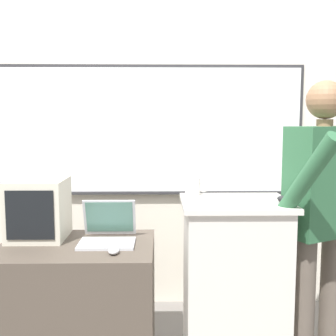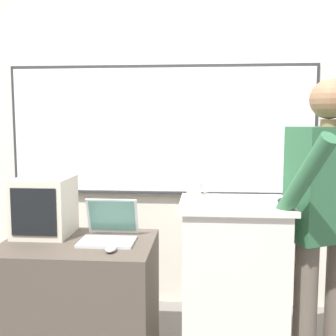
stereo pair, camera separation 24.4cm
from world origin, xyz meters
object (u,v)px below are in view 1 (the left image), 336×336
Objects in this scene: side_desk at (78,308)px; crt_monitor at (38,209)px; wireless_keyboard at (234,201)px; computer_mouse_by_laptop at (114,251)px; coffee_mug at (194,187)px; laptop at (108,231)px; lectern_podium at (234,288)px; person_presenter at (322,208)px; computer_mouse_by_keyboard at (283,199)px.

crt_monitor reaches higher than side_desk.
side_desk is 1.98× the size of wireless_keyboard.
wireless_keyboard is 4.55× the size of computer_mouse_by_laptop.
side_desk is 1.13m from wireless_keyboard.
crt_monitor is at bearing 178.89° from coffee_mug.
wireless_keyboard is at bearing -7.83° from side_desk.
side_desk is at bearing -161.65° from laptop.
laptop is 0.71× the size of wireless_keyboard.
lectern_podium is 0.93m from side_desk.
side_desk is at bearing 143.67° from computer_mouse_by_laptop.
computer_mouse_by_laptop is at bearing 159.42° from person_presenter.
side_desk is at bearing -170.34° from coffee_mug.
computer_mouse_by_keyboard is 0.53m from coffee_mug.
computer_mouse_by_keyboard reaches higher than computer_mouse_by_laptop.
crt_monitor is at bearing 147.61° from computer_mouse_by_laptop.
computer_mouse_by_keyboard reaches higher than side_desk.
computer_mouse_by_laptop is 0.68× the size of coffee_mug.
coffee_mug is at bearing 9.66° from side_desk.
laptop is 3.24× the size of computer_mouse_by_laptop.
coffee_mug is (0.46, 0.29, 0.30)m from computer_mouse_by_laptop.
person_presenter is 1.25m from laptop.
laptop is 0.45m from crt_monitor.
person_presenter reaches higher than wireless_keyboard.
wireless_keyboard reaches higher than laptop.
computer_mouse_by_laptop is at bearing -32.39° from crt_monitor.
laptop is (-0.74, 0.12, 0.31)m from lectern_podium.
side_desk is 0.64m from crt_monitor.
computer_mouse_by_keyboard is at bearing 167.40° from person_presenter.
wireless_keyboard is (0.90, -0.12, 0.67)m from side_desk.
wireless_keyboard is at bearing 161.71° from person_presenter.
side_desk is at bearing 172.17° from wireless_keyboard.
wireless_keyboard is at bearing -12.73° from crt_monitor.
coffee_mug reaches higher than side_desk.
crt_monitor is (-0.49, 0.31, 0.17)m from computer_mouse_by_laptop.
crt_monitor is at bearing 146.94° from person_presenter.
computer_mouse_by_laptop is (0.06, -0.23, -0.05)m from laptop.
crt_monitor is (-1.43, 0.24, -0.10)m from computer_mouse_by_keyboard.
lectern_podium is 0.60m from computer_mouse_by_keyboard.
lectern_podium is 0.74m from computer_mouse_by_laptop.
coffee_mug reaches higher than laptop.
computer_mouse_by_laptop is 0.60m from crt_monitor.
coffee_mug is at bearing 32.67° from computer_mouse_by_laptop.
laptop is at bearing -173.49° from coffee_mug.
lectern_podium is 0.53m from wireless_keyboard.
crt_monitor reaches higher than lectern_podium.
crt_monitor is at bearing 167.27° from wireless_keyboard.
person_presenter is at bearing 1.60° from lectern_podium.
computer_mouse_by_laptop is (-0.68, -0.11, 0.27)m from lectern_podium.
lectern_podium is 2.86× the size of crt_monitor.
computer_mouse_by_laptop is (-1.18, -0.13, -0.20)m from person_presenter.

